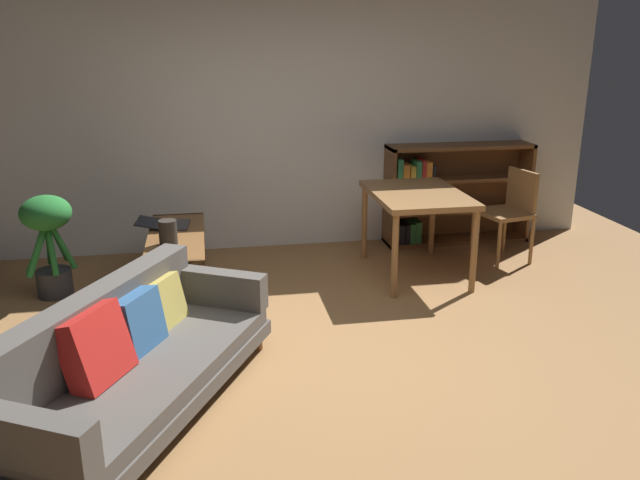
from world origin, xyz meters
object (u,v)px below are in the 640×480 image
Objects in this scene: desk_speaker at (168,232)px; dining_table at (417,202)px; bookshelf at (446,194)px; open_laptop at (166,224)px; dining_chair_near at (510,208)px; fabric_couch at (128,358)px; media_console at (178,265)px; potted_floor_plant at (48,234)px.

desk_speaker is 0.18× the size of dining_table.
desk_speaker is 3.13m from bookshelf.
open_laptop is 2.99m from bookshelf.
dining_table is 1.08m from dining_chair_near.
open_laptop is at bearing 86.17° from fabric_couch.
desk_speaker is at bearing -100.63° from media_console.
bookshelf is (2.90, 0.74, -0.02)m from open_laptop.
potted_floor_plant is 3.22m from dining_table.
potted_floor_plant is (-1.01, 0.39, -0.08)m from desk_speaker.
media_console is at bearing 82.60° from fabric_couch.
media_console is 6.84× the size of desk_speaker.
potted_floor_plant is at bearing 179.29° from dining_table.
dining_table is at bearing -5.04° from open_laptop.
desk_speaker is 0.23× the size of dining_chair_near.
desk_speaker is 0.23× the size of potted_floor_plant.
media_console is at bearing -177.46° from dining_table.
dining_table is at bearing 38.48° from fabric_couch.
dining_chair_near reaches higher than dining_table.
fabric_couch is 4.17m from bookshelf.
dining_chair_near is 0.81m from bookshelf.
fabric_couch is 4.05m from dining_chair_near.
media_console is 0.46m from desk_speaker.
media_console is 2.21m from dining_table.
desk_speaker is (0.19, 1.55, 0.30)m from fabric_couch.
bookshelf is at bearing 24.27° from desk_speaker.
potted_floor_plant is at bearing 112.86° from fabric_couch.
open_laptop is 0.55× the size of potted_floor_plant.
dining_table reaches higher than media_console.
desk_speaker is 1.08m from potted_floor_plant.
desk_speaker is 0.13× the size of bookshelf.
dining_table is (2.21, 0.35, 0.07)m from desk_speaker.
bookshelf reaches higher than media_console.
media_console is 3.00m from bookshelf.
dining_chair_near is at bearing 0.54° from open_laptop.
potted_floor_plant is 0.76× the size of dining_table.
dining_table is (2.26, -0.20, 0.15)m from open_laptop.
bookshelf reaches higher than potted_floor_plant.
desk_speaker reaches higher than media_console.
potted_floor_plant reaches higher than desk_speaker.
open_laptop is 0.97m from potted_floor_plant.
dining_chair_near is at bearing 10.15° from desk_speaker.
dining_chair_near is at bearing 12.51° from dining_table.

